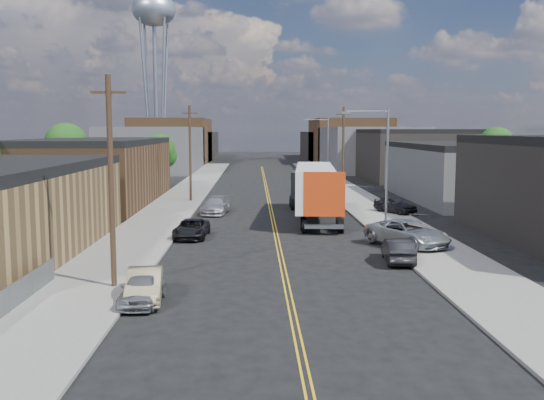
{
  "coord_description": "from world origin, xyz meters",
  "views": [
    {
      "loc": [
        -1.56,
        -18.2,
        7.49
      ],
      "look_at": [
        -0.28,
        24.83,
        2.5
      ],
      "focal_mm": 40.0,
      "sensor_mm": 36.0,
      "label": 1
    }
  ],
  "objects": [
    {
      "name": "centerline",
      "position": [
        0.0,
        45.0,
        0.01
      ],
      "size": [
        0.32,
        120.0,
        0.01
      ],
      "primitive_type": "cube",
      "color": "gold",
      "rests_on": "ground"
    },
    {
      "name": "car_left_c",
      "position": [
        -5.94,
        23.59,
        0.65
      ],
      "size": [
        2.38,
        4.78,
        1.3
      ],
      "primitive_type": "imported",
      "rotation": [
        0.0,
        0.0,
        -0.05
      ],
      "color": "black",
      "rests_on": "ground"
    },
    {
      "name": "streetlight_far",
      "position": [
        7.6,
        60.0,
        5.33
      ],
      "size": [
        3.39,
        0.25,
        9.0
      ],
      "color": "gray",
      "rests_on": "ground"
    },
    {
      "name": "car_left_d",
      "position": [
        -5.0,
        35.71,
        0.75
      ],
      "size": [
        2.69,
        5.37,
        1.5
      ],
      "primitive_type": "imported",
      "rotation": [
        0.0,
        0.0,
        -0.12
      ],
      "color": "#A0A2A5",
      "rests_on": "ground"
    },
    {
      "name": "skyline_left_b",
      "position": [
        -20.0,
        120.0,
        5.0
      ],
      "size": [
        16.0,
        26.0,
        10.0
      ],
      "primitive_type": "cube",
      "color": "#533721",
      "rests_on": "ground"
    },
    {
      "name": "ground",
      "position": [
        0.0,
        60.0,
        0.0
      ],
      "size": [
        260.0,
        260.0,
        0.0
      ],
      "primitive_type": "plane",
      "color": "black",
      "rests_on": "ground"
    },
    {
      "name": "streetlight_near",
      "position": [
        7.6,
        25.0,
        5.33
      ],
      "size": [
        3.39,
        0.25,
        9.0
      ],
      "color": "gray",
      "rests_on": "ground"
    },
    {
      "name": "sidewalk_right",
      "position": [
        9.5,
        45.0,
        0.07
      ],
      "size": [
        5.0,
        140.0,
        0.15
      ],
      "primitive_type": "cube",
      "color": "slate",
      "rests_on": "ground"
    },
    {
      "name": "skyline_left_a",
      "position": [
        -20.0,
        95.0,
        4.0
      ],
      "size": [
        16.0,
        30.0,
        8.0
      ],
      "primitive_type": "cube",
      "color": "#3B3B3E",
      "rests_on": "ground"
    },
    {
      "name": "warehouse_brown",
      "position": [
        -18.0,
        44.0,
        3.3
      ],
      "size": [
        12.0,
        26.0,
        6.6
      ],
      "color": "#533721",
      "rests_on": "ground"
    },
    {
      "name": "utility_pole_left_far",
      "position": [
        -8.2,
        45.0,
        5.14
      ],
      "size": [
        1.6,
        0.26,
        10.0
      ],
      "color": "black",
      "rests_on": "ground"
    },
    {
      "name": "car_right_lot_a",
      "position": [
        8.2,
        19.56,
        0.97
      ],
      "size": [
        5.38,
        6.42,
        1.63
      ],
      "primitive_type": "imported",
      "rotation": [
        0.0,
        0.0,
        0.55
      ],
      "color": "#A2A6A7",
      "rests_on": "sidewalk_right"
    },
    {
      "name": "water_tower",
      "position": [
        -22.0,
        110.0,
        30.65
      ],
      "size": [
        9.0,
        9.0,
        36.9
      ],
      "color": "gray",
      "rests_on": "ground"
    },
    {
      "name": "tree_left_mid",
      "position": [
        -23.94,
        55.0,
        5.48
      ],
      "size": [
        5.1,
        5.04,
        8.37
      ],
      "color": "black",
      "rests_on": "ground"
    },
    {
      "name": "tree_left_far",
      "position": [
        -13.94,
        62.0,
        4.57
      ],
      "size": [
        4.35,
        4.2,
        6.97
      ],
      "color": "black",
      "rests_on": "ground"
    },
    {
      "name": "utility_pole_right",
      "position": [
        8.2,
        48.0,
        5.14
      ],
      "size": [
        1.6,
        0.26,
        10.0
      ],
      "color": "black",
      "rests_on": "ground"
    },
    {
      "name": "car_right_oncoming",
      "position": [
        6.6,
        15.39,
        0.7
      ],
      "size": [
        1.85,
        4.35,
        1.39
      ],
      "primitive_type": "imported",
      "rotation": [
        0.0,
        0.0,
        3.05
      ],
      "color": "black",
      "rests_on": "ground"
    },
    {
      "name": "skyline_right_b",
      "position": [
        20.0,
        120.0,
        5.0
      ],
      "size": [
        16.0,
        26.0,
        10.0
      ],
      "primitive_type": "cube",
      "color": "#533721",
      "rests_on": "ground"
    },
    {
      "name": "industrial_right_c",
      "position": [
        22.0,
        72.0,
        3.8
      ],
      "size": [
        14.0,
        22.0,
        7.6
      ],
      "color": "black",
      "rests_on": "ground"
    },
    {
      "name": "tree_right_far",
      "position": [
        30.06,
        60.0,
        5.18
      ],
      "size": [
        4.85,
        4.76,
        7.91
      ],
      "color": "black",
      "rests_on": "ground"
    },
    {
      "name": "industrial_right_b",
      "position": [
        22.0,
        46.0,
        3.05
      ],
      "size": [
        14.0,
        24.0,
        6.1
      ],
      "color": "#3B3B3E",
      "rests_on": "ground"
    },
    {
      "name": "skyline_right_a",
      "position": [
        20.0,
        95.0,
        4.0
      ],
      "size": [
        16.0,
        30.0,
        8.0
      ],
      "primitive_type": "cube",
      "color": "#3B3B3E",
      "rests_on": "ground"
    },
    {
      "name": "car_right_lot_c",
      "position": [
        11.0,
        34.99,
        0.89
      ],
      "size": [
        3.65,
        4.65,
        1.48
      ],
      "primitive_type": "imported",
      "rotation": [
        0.0,
        0.0,
        0.51
      ],
      "color": "black",
      "rests_on": "sidewalk_right"
    },
    {
      "name": "car_left_b",
      "position": [
        -6.4,
        8.0,
        0.7
      ],
      "size": [
        1.96,
        4.38,
        1.4
      ],
      "primitive_type": "imported",
      "rotation": [
        0.0,
        0.0,
        0.12
      ],
      "color": "#998864",
      "rests_on": "ground"
    },
    {
      "name": "sidewalk_left",
      "position": [
        -9.5,
        45.0,
        0.07
      ],
      "size": [
        5.0,
        140.0,
        0.15
      ],
      "primitive_type": "cube",
      "color": "slate",
      "rests_on": "ground"
    },
    {
      "name": "skyline_right_c",
      "position": [
        20.0,
        140.0,
        3.5
      ],
      "size": [
        16.0,
        40.0,
        7.0
      ],
      "primitive_type": "cube",
      "color": "black",
      "rests_on": "ground"
    },
    {
      "name": "skyline_left_c",
      "position": [
        -20.0,
        140.0,
        3.5
      ],
      "size": [
        16.0,
        40.0,
        7.0
      ],
      "primitive_type": "cube",
      "color": "black",
      "rests_on": "ground"
    },
    {
      "name": "semi_truck",
      "position": [
        3.42,
        32.96,
        2.59
      ],
      "size": [
        4.13,
        17.54,
        4.54
      ],
      "rotation": [
        0.0,
        0.0,
        -0.09
      ],
      "color": "#BDBDBD",
      "rests_on": "ground"
    },
    {
      "name": "car_left_a",
      "position": [
        -6.4,
        7.48,
        0.67
      ],
      "size": [
        1.74,
        4.01,
        1.35
      ],
      "primitive_type": "imported",
      "rotation": [
        0.0,
        0.0,
        -0.04
      ],
      "color": "gray",
      "rests_on": "ground"
    },
    {
      "name": "utility_pole_left_near",
      "position": [
        -8.2,
        10.0,
        5.14
      ],
      "size": [
        1.6,
        0.26,
        10.0
      ],
      "color": "black",
      "rests_on": "ground"
    }
  ]
}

